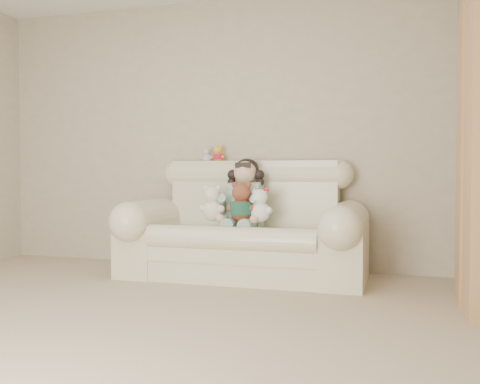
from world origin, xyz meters
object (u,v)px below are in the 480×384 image
at_px(brown_teddy, 242,198).
at_px(white_cat, 260,202).
at_px(cream_teddy, 212,200).
at_px(sofa, 243,218).
at_px(seated_child, 245,193).

xyz_separation_m(brown_teddy, white_cat, (0.16, 0.01, -0.03)).
height_order(brown_teddy, cream_teddy, brown_teddy).
bearing_deg(cream_teddy, white_cat, 21.04).
xyz_separation_m(sofa, brown_teddy, (0.02, -0.12, 0.18)).
relative_size(sofa, cream_teddy, 5.75).
xyz_separation_m(seated_child, white_cat, (0.18, -0.19, -0.07)).
bearing_deg(seated_child, cream_teddy, -131.83).
relative_size(brown_teddy, cream_teddy, 1.08).
height_order(sofa, white_cat, sofa).
distance_m(seated_child, cream_teddy, 0.32).
bearing_deg(sofa, white_cat, -31.49).
xyz_separation_m(sofa, seated_child, (-0.00, 0.08, 0.22)).
relative_size(sofa, white_cat, 6.17).
bearing_deg(cream_teddy, seated_child, 60.40).
bearing_deg(seated_child, white_cat, -41.38).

